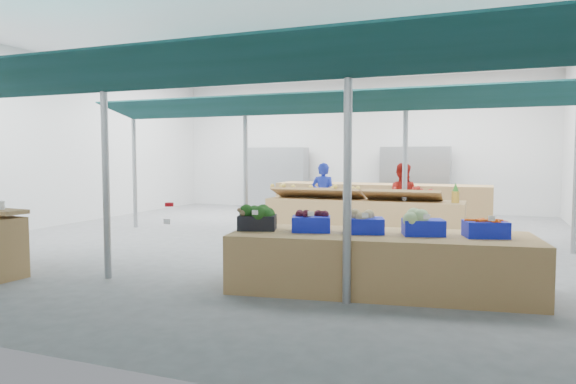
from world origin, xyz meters
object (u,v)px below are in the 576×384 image
at_px(vendor_left, 323,197).
at_px(fruit_counter, 363,220).
at_px(vendor_right, 401,199).
at_px(crate_stack, 486,278).
at_px(veg_counter, 380,262).

bearing_deg(vendor_left, fruit_counter, 136.98).
relative_size(fruit_counter, vendor_left, 2.50).
xyz_separation_m(fruit_counter, vendor_right, (0.60, 1.10, 0.37)).
height_order(crate_stack, vendor_right, vendor_right).
height_order(veg_counter, fruit_counter, fruit_counter).
bearing_deg(vendor_right, crate_stack, 109.25).
xyz_separation_m(fruit_counter, crate_stack, (2.36, -3.80, -0.15)).
relative_size(veg_counter, fruit_counter, 0.96).
distance_m(crate_stack, vendor_right, 5.23).
xyz_separation_m(veg_counter, vendor_right, (-0.48, 4.89, 0.42)).
bearing_deg(veg_counter, crate_stack, -8.86).
height_order(veg_counter, vendor_left, vendor_left).
distance_m(crate_stack, vendor_left, 6.08).
bearing_deg(crate_stack, vendor_right, 109.76).
bearing_deg(vendor_left, veg_counter, 114.51).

